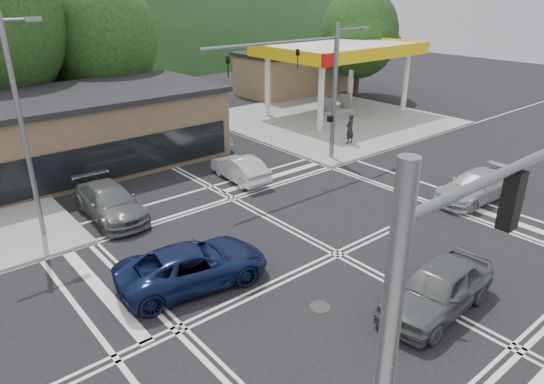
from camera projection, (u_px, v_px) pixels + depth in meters
ground at (338, 254)px, 19.25m from camera, size 120.00×120.00×0.00m
sidewalk_ne at (328, 119)px, 38.69m from camera, size 16.00×16.00×0.15m
gas_station_canopy at (340, 52)px, 38.63m from camera, size 12.32×8.34×5.75m
convenience_store at (292, 74)px, 48.00m from camera, size 10.00×6.00×3.80m
commercial_row at (1, 146)px, 25.77m from camera, size 24.00×8.00×4.00m
tree_n_c at (103, 38)px, 34.29m from camera, size 7.60×7.60×10.87m
tree_n_e at (40, 27)px, 35.10m from camera, size 8.40×8.40×11.98m
tree_ne at (360, 33)px, 45.29m from camera, size 7.20×7.20×9.99m
streetlight_nw at (22, 120)px, 18.67m from camera, size 2.50×0.25×9.00m
signal_mast_ne at (320, 78)px, 27.18m from camera, size 11.65×0.30×8.00m
signal_mast_sw at (458, 305)px, 7.69m from camera, size 9.14×0.28×8.00m
car_blue_west at (193, 265)px, 17.06m from camera, size 5.70×3.34×1.49m
car_grey_center at (438, 288)px, 15.64m from camera, size 4.95×2.22×1.65m
car_silver_east at (476, 186)px, 23.95m from camera, size 5.03×2.34×1.42m
car_queue_a at (240, 168)px, 26.43m from camera, size 1.81×4.28×1.37m
car_queue_b at (204, 137)px, 31.81m from camera, size 2.33×4.35×1.41m
car_northbound at (110, 202)px, 22.12m from camera, size 2.25×5.18×1.48m
pedestrian at (350, 129)px, 32.11m from camera, size 0.75×0.53×1.96m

